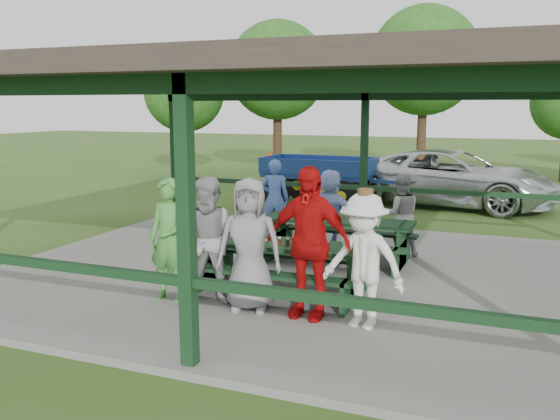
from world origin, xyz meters
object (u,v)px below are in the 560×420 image
at_px(picnic_table_near, 280,261).
at_px(pickup_truck, 452,178).
at_px(contestant_green, 170,240).
at_px(picnic_table_far, 337,235).
at_px(spectator_grey, 400,215).
at_px(contestant_grey_mid, 249,245).
at_px(contestant_white_fedora, 364,261).
at_px(contestant_red, 308,242).
at_px(farm_trailer, 319,179).
at_px(contestant_grey_left, 212,241).
at_px(spectator_blue, 275,199).
at_px(spectator_lblue, 330,209).

xyz_separation_m(picnic_table_near, pickup_truck, (1.49, 9.38, 0.21)).
bearing_deg(contestant_green, picnic_table_far, 60.30).
xyz_separation_m(spectator_grey, pickup_truck, (0.28, 6.54, -0.06)).
height_order(contestant_grey_mid, contestant_white_fedora, contestant_grey_mid).
bearing_deg(contestant_white_fedora, contestant_red, -175.20).
relative_size(contestant_grey_mid, farm_trailer, 0.43).
relative_size(contestant_grey_left, contestant_grey_mid, 0.99).
bearing_deg(spectator_blue, contestant_green, 78.18).
height_order(picnic_table_far, farm_trailer, farm_trailer).
bearing_deg(picnic_table_far, spectator_lblue, 114.43).
bearing_deg(picnic_table_far, contestant_grey_mid, -97.89).
relative_size(spectator_lblue, farm_trailer, 0.37).
distance_m(contestant_green, spectator_grey, 4.47).
relative_size(contestant_white_fedora, farm_trailer, 0.41).
relative_size(contestant_white_fedora, spectator_grey, 1.14).
bearing_deg(picnic_table_near, pickup_truck, 80.98).
relative_size(contestant_green, spectator_lblue, 1.13).
xyz_separation_m(picnic_table_far, contestant_grey_mid, (-0.39, -2.82, 0.41)).
relative_size(contestant_white_fedora, spectator_blue, 1.06).
distance_m(contestant_red, spectator_lblue, 3.73).
bearing_deg(spectator_blue, contestant_red, 103.54).
bearing_deg(contestant_green, contestant_grey_left, 5.07).
bearing_deg(pickup_truck, contestant_grey_left, 178.92).
height_order(picnic_table_far, pickup_truck, pickup_truck).
relative_size(contestant_green, spectator_grey, 1.15).
distance_m(contestant_red, contestant_white_fedora, 0.77).
relative_size(contestant_green, contestant_white_fedora, 1.00).
bearing_deg(picnic_table_near, spectator_grey, 66.93).
bearing_deg(picnic_table_far, spectator_grey, 42.22).
distance_m(contestant_grey_left, pickup_truck, 10.40).
relative_size(contestant_grey_left, spectator_blue, 1.08).
bearing_deg(spectator_lblue, contestant_white_fedora, 135.54).
distance_m(picnic_table_near, contestant_white_fedora, 1.72).
xyz_separation_m(contestant_white_fedora, farm_trailer, (-3.50, 9.11, -0.22)).
bearing_deg(contestant_red, contestant_grey_mid, -171.01).
distance_m(contestant_grey_left, spectator_blue, 4.24).
relative_size(contestant_green, contestant_grey_left, 0.98).
relative_size(picnic_table_near, spectator_blue, 1.60).
bearing_deg(picnic_table_near, spectator_lblue, 92.25).
xyz_separation_m(picnic_table_near, contestant_red, (0.69, -0.77, 0.50)).
distance_m(picnic_table_near, contestant_green, 1.61).
bearing_deg(contestant_white_fedora, spectator_blue, 137.07).
distance_m(picnic_table_far, farm_trailer, 6.66).
distance_m(spectator_lblue, spectator_grey, 1.32).
bearing_deg(farm_trailer, contestant_green, -82.45).
bearing_deg(contestant_grey_left, contestant_green, 169.39).
height_order(picnic_table_near, contestant_grey_left, contestant_grey_left).
distance_m(contestant_green, spectator_lblue, 3.90).
bearing_deg(spectator_lblue, farm_trailer, -47.03).
height_order(contestant_grey_left, farm_trailer, contestant_grey_left).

